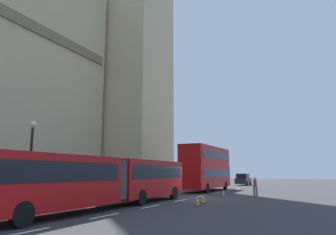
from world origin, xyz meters
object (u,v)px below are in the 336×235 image
double_decker_bus (207,167)px  traffic_cone_west (198,201)px  street_lamp (31,156)px  articulated_bus (108,178)px  traffic_cone_east (223,193)px  traffic_cone_middle (203,199)px  pedestrian_near_cones (255,186)px  sedan_lead (243,179)px

double_decker_bus → traffic_cone_west: double_decker_bus is taller
double_decker_bus → street_lamp: street_lamp is taller
traffic_cone_west → street_lamp: bearing=120.5°
articulated_bus → traffic_cone_east: 12.71m
traffic_cone_west → street_lamp: (-5.26, 8.93, 2.77)m
traffic_cone_middle → pedestrian_near_cones: size_ratio=0.34×
double_decker_bus → traffic_cone_middle: bearing=-162.6°
pedestrian_near_cones → sedan_lead: bearing=14.4°
articulated_bus → traffic_cone_west: 5.78m
traffic_cone_middle → traffic_cone_east: 6.92m
pedestrian_near_cones → traffic_cone_west: bearing=166.7°
double_decker_bus → traffic_cone_west: 15.95m
articulated_bus → traffic_cone_west: articulated_bus is taller
sedan_lead → traffic_cone_middle: sedan_lead is taller
traffic_cone_middle → street_lamp: size_ratio=0.11×
double_decker_bus → traffic_cone_middle: double_decker_bus is taller
sedan_lead → traffic_cone_middle: size_ratio=7.59×
articulated_bus → sedan_lead: (36.11, -0.29, -0.83)m
traffic_cone_middle → traffic_cone_east: same height
traffic_cone_west → street_lamp: size_ratio=0.11×
sedan_lead → street_lamp: street_lamp is taller
traffic_cone_west → traffic_cone_middle: size_ratio=1.00×
sedan_lead → traffic_cone_east: sedan_lead is taller
pedestrian_near_cones → articulated_bus: bearing=151.8°
traffic_cone_west → pedestrian_near_cones: 8.90m
articulated_bus → traffic_cone_middle: (5.18, -4.19, -1.46)m
articulated_bus → traffic_cone_east: (12.08, -3.66, -1.46)m
traffic_cone_east → pedestrian_near_cones: 2.88m
articulated_bus → street_lamp: bearing=112.2°
traffic_cone_middle → traffic_cone_east: bearing=4.4°
sedan_lead → traffic_cone_middle: bearing=-172.8°
articulated_bus → street_lamp: street_lamp is taller
traffic_cone_east → pedestrian_near_cones: pedestrian_near_cones is taller
traffic_cone_middle → traffic_cone_east: size_ratio=1.00×
double_decker_bus → sedan_lead: size_ratio=2.48×
traffic_cone_west → pedestrian_near_cones: size_ratio=0.34×
articulated_bus → traffic_cone_west: bearing=-52.3°
traffic_cone_middle → pedestrian_near_cones: pedestrian_near_cones is taller
articulated_bus → traffic_cone_middle: bearing=-39.0°
sedan_lead → street_lamp: (-37.95, 4.80, 2.14)m
sedan_lead → traffic_cone_middle: 31.18m
street_lamp → double_decker_bus: bearing=-12.5°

